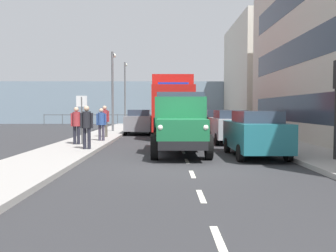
{
  "coord_description": "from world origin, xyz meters",
  "views": [
    {
      "loc": [
        0.73,
        11.45,
        1.81
      ],
      "look_at": [
        0.62,
        -6.43,
        0.93
      ],
      "focal_mm": 38.07,
      "sensor_mm": 36.0,
      "label": 1
    }
  ],
  "objects_px": {
    "car_maroon_kerbside_3": "(206,120)",
    "pedestrian_with_bag": "(105,118)",
    "lorry_cargo_red": "(172,104)",
    "pedestrian_in_dark_coat": "(101,122)",
    "car_black_kerbside_2": "(216,122)",
    "car_grey_oppositeside_0": "(139,121)",
    "car_teal_kerbside_near": "(255,133)",
    "street_sign": "(82,111)",
    "car_silver_kerbside_1": "(229,126)",
    "truck_vintage_green": "(180,125)",
    "lamp_post_far": "(125,88)",
    "pedestrian_near_railing": "(76,122)",
    "lamp_post_promenade": "(113,83)",
    "pedestrian_couple_b": "(87,123)"
  },
  "relations": [
    {
      "from": "car_black_kerbside_2",
      "to": "street_sign",
      "type": "relative_size",
      "value": 2.04
    },
    {
      "from": "lamp_post_far",
      "to": "pedestrian_with_bag",
      "type": "bearing_deg",
      "value": 92.17
    },
    {
      "from": "car_maroon_kerbside_3",
      "to": "lamp_post_far",
      "type": "xyz_separation_m",
      "value": [
        7.52,
        -7.21,
        3.06
      ]
    },
    {
      "from": "car_teal_kerbside_near",
      "to": "car_maroon_kerbside_3",
      "type": "distance_m",
      "value": 16.28
    },
    {
      "from": "truck_vintage_green",
      "to": "car_grey_oppositeside_0",
      "type": "distance_m",
      "value": 11.6
    },
    {
      "from": "pedestrian_in_dark_coat",
      "to": "lamp_post_far",
      "type": "relative_size",
      "value": 0.26
    },
    {
      "from": "pedestrian_in_dark_coat",
      "to": "lamp_post_far",
      "type": "bearing_deg",
      "value": -87.34
    },
    {
      "from": "car_teal_kerbside_near",
      "to": "car_maroon_kerbside_3",
      "type": "xyz_separation_m",
      "value": [
        0.0,
        -16.28,
        -0.0
      ]
    },
    {
      "from": "car_maroon_kerbside_3",
      "to": "pedestrian_with_bag",
      "type": "height_order",
      "value": "pedestrian_with_bag"
    },
    {
      "from": "pedestrian_in_dark_coat",
      "to": "lamp_post_promenade",
      "type": "bearing_deg",
      "value": -85.86
    },
    {
      "from": "car_silver_kerbside_1",
      "to": "car_maroon_kerbside_3",
      "type": "height_order",
      "value": "same"
    },
    {
      "from": "car_grey_oppositeside_0",
      "to": "pedestrian_with_bag",
      "type": "bearing_deg",
      "value": 68.72
    },
    {
      "from": "lorry_cargo_red",
      "to": "pedestrian_in_dark_coat",
      "type": "height_order",
      "value": "lorry_cargo_red"
    },
    {
      "from": "lorry_cargo_red",
      "to": "pedestrian_with_bag",
      "type": "bearing_deg",
      "value": 31.17
    },
    {
      "from": "truck_vintage_green",
      "to": "car_black_kerbside_2",
      "type": "distance_m",
      "value": 10.29
    },
    {
      "from": "pedestrian_near_railing",
      "to": "lamp_post_far",
      "type": "bearing_deg",
      "value": -89.89
    },
    {
      "from": "lorry_cargo_red",
      "to": "car_teal_kerbside_near",
      "type": "xyz_separation_m",
      "value": [
        -2.91,
        10.0,
        -1.18
      ]
    },
    {
      "from": "truck_vintage_green",
      "to": "car_teal_kerbside_near",
      "type": "relative_size",
      "value": 1.37
    },
    {
      "from": "pedestrian_couple_b",
      "to": "pedestrian_near_railing",
      "type": "xyz_separation_m",
      "value": [
        0.91,
        -1.94,
        -0.03
      ]
    },
    {
      "from": "pedestrian_with_bag",
      "to": "lamp_post_far",
      "type": "bearing_deg",
      "value": -87.83
    },
    {
      "from": "car_silver_kerbside_1",
      "to": "pedestrian_near_railing",
      "type": "xyz_separation_m",
      "value": [
        7.48,
        2.2,
        0.28
      ]
    },
    {
      "from": "lamp_post_promenade",
      "to": "street_sign",
      "type": "bearing_deg",
      "value": 90.05
    },
    {
      "from": "truck_vintage_green",
      "to": "lamp_post_far",
      "type": "relative_size",
      "value": 0.88
    },
    {
      "from": "truck_vintage_green",
      "to": "car_silver_kerbside_1",
      "type": "height_order",
      "value": "truck_vintage_green"
    },
    {
      "from": "street_sign",
      "to": "car_teal_kerbside_near",
      "type": "bearing_deg",
      "value": 155.56
    },
    {
      "from": "car_grey_oppositeside_0",
      "to": "lamp_post_far",
      "type": "xyz_separation_m",
      "value": [
        2.3,
        -11.55,
        3.06
      ]
    },
    {
      "from": "car_teal_kerbside_near",
      "to": "car_grey_oppositeside_0",
      "type": "relative_size",
      "value": 0.99
    },
    {
      "from": "truck_vintage_green",
      "to": "lamp_post_promenade",
      "type": "height_order",
      "value": "lamp_post_promenade"
    },
    {
      "from": "street_sign",
      "to": "car_silver_kerbside_1",
      "type": "bearing_deg",
      "value": -163.32
    },
    {
      "from": "pedestrian_couple_b",
      "to": "lamp_post_promenade",
      "type": "bearing_deg",
      "value": -86.76
    },
    {
      "from": "pedestrian_with_bag",
      "to": "lamp_post_promenade",
      "type": "bearing_deg",
      "value": -86.61
    },
    {
      "from": "lorry_cargo_red",
      "to": "car_silver_kerbside_1",
      "type": "distance_m",
      "value": 5.52
    },
    {
      "from": "pedestrian_couple_b",
      "to": "pedestrian_in_dark_coat",
      "type": "height_order",
      "value": "pedestrian_couple_b"
    },
    {
      "from": "car_grey_oppositeside_0",
      "to": "lamp_post_promenade",
      "type": "relative_size",
      "value": 0.72
    },
    {
      "from": "truck_vintage_green",
      "to": "lorry_cargo_red",
      "type": "height_order",
      "value": "lorry_cargo_red"
    },
    {
      "from": "pedestrian_near_railing",
      "to": "lorry_cargo_red",
      "type": "bearing_deg",
      "value": -124.1
    },
    {
      "from": "car_teal_kerbside_near",
      "to": "street_sign",
      "type": "height_order",
      "value": "street_sign"
    },
    {
      "from": "lamp_post_promenade",
      "to": "lamp_post_far",
      "type": "relative_size",
      "value": 0.91
    },
    {
      "from": "car_black_kerbside_2",
      "to": "street_sign",
      "type": "height_order",
      "value": "street_sign"
    },
    {
      "from": "pedestrian_with_bag",
      "to": "car_teal_kerbside_near",
      "type": "bearing_deg",
      "value": 132.4
    },
    {
      "from": "car_teal_kerbside_near",
      "to": "car_maroon_kerbside_3",
      "type": "height_order",
      "value": "same"
    },
    {
      "from": "truck_vintage_green",
      "to": "car_black_kerbside_2",
      "type": "bearing_deg",
      "value": -105.68
    },
    {
      "from": "car_maroon_kerbside_3",
      "to": "pedestrian_in_dark_coat",
      "type": "bearing_deg",
      "value": 59.12
    },
    {
      "from": "truck_vintage_green",
      "to": "car_silver_kerbside_1",
      "type": "bearing_deg",
      "value": -119.83
    },
    {
      "from": "car_maroon_kerbside_3",
      "to": "car_grey_oppositeside_0",
      "type": "distance_m",
      "value": 6.78
    },
    {
      "from": "street_sign",
      "to": "pedestrian_with_bag",
      "type": "bearing_deg",
      "value": -94.26
    },
    {
      "from": "car_black_kerbside_2",
      "to": "car_maroon_kerbside_3",
      "type": "xyz_separation_m",
      "value": [
        0.0,
        -5.76,
        -0.0
      ]
    },
    {
      "from": "car_teal_kerbside_near",
      "to": "pedestrian_near_railing",
      "type": "distance_m",
      "value": 8.16
    },
    {
      "from": "car_silver_kerbside_1",
      "to": "truck_vintage_green",
      "type": "bearing_deg",
      "value": 60.17
    },
    {
      "from": "car_black_kerbside_2",
      "to": "car_teal_kerbside_near",
      "type": "bearing_deg",
      "value": 90.0
    }
  ]
}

